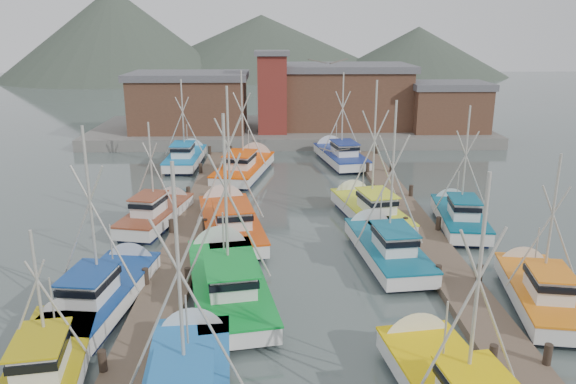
{
  "coord_description": "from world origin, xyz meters",
  "views": [
    {
      "loc": [
        -1.86,
        -26.52,
        12.21
      ],
      "look_at": [
        -1.03,
        5.81,
        2.6
      ],
      "focal_mm": 35.0,
      "sensor_mm": 36.0,
      "label": 1
    }
  ],
  "objects_px": {
    "lookout_tower": "(272,92)",
    "boat_12": "(246,166)",
    "boat_4": "(227,280)",
    "boat_0": "(188,384)",
    "boat_8": "(229,221)"
  },
  "relations": [
    {
      "from": "boat_4",
      "to": "boat_8",
      "type": "distance_m",
      "value": 8.35
    },
    {
      "from": "lookout_tower",
      "to": "boat_4",
      "type": "bearing_deg",
      "value": -93.47
    },
    {
      "from": "boat_8",
      "to": "boat_12",
      "type": "bearing_deg",
      "value": 77.87
    },
    {
      "from": "boat_4",
      "to": "boat_12",
      "type": "bearing_deg",
      "value": 79.93
    },
    {
      "from": "boat_4",
      "to": "boat_12",
      "type": "height_order",
      "value": "boat_12"
    },
    {
      "from": "boat_0",
      "to": "boat_8",
      "type": "distance_m",
      "value": 16.4
    },
    {
      "from": "boat_8",
      "to": "boat_12",
      "type": "distance_m",
      "value": 13.88
    },
    {
      "from": "lookout_tower",
      "to": "boat_8",
      "type": "distance_m",
      "value": 27.45
    },
    {
      "from": "lookout_tower",
      "to": "boat_12",
      "type": "height_order",
      "value": "lookout_tower"
    },
    {
      "from": "lookout_tower",
      "to": "boat_0",
      "type": "bearing_deg",
      "value": -93.71
    },
    {
      "from": "boat_12",
      "to": "boat_0",
      "type": "bearing_deg",
      "value": -79.18
    },
    {
      "from": "lookout_tower",
      "to": "boat_0",
      "type": "distance_m",
      "value": 43.65
    },
    {
      "from": "lookout_tower",
      "to": "boat_12",
      "type": "bearing_deg",
      "value": -99.93
    },
    {
      "from": "boat_0",
      "to": "boat_4",
      "type": "height_order",
      "value": "boat_4"
    },
    {
      "from": "boat_8",
      "to": "boat_4",
      "type": "bearing_deg",
      "value": -97.21
    }
  ]
}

